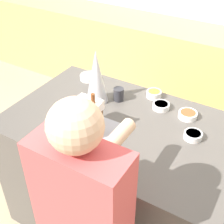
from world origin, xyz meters
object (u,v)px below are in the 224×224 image
(baking_tray, at_px, (86,131))
(candy_bowl_near_tray_right, at_px, (154,94))
(mug, at_px, (119,94))
(candy_bowl_beside_tree, at_px, (89,77))
(candy_bowl_front_corner, at_px, (161,106))
(candy_bowl_center_rear, at_px, (193,135))
(candy_bowl_far_left, at_px, (188,115))
(decorative_tree, at_px, (96,77))
(gingerbread_house, at_px, (86,117))

(baking_tray, height_order, candy_bowl_near_tray_right, candy_bowl_near_tray_right)
(mug, bearing_deg, candy_bowl_beside_tree, 158.47)
(candy_bowl_near_tray_right, xyz_separation_m, candy_bowl_front_corner, (0.10, -0.10, -0.00))
(candy_bowl_center_rear, xyz_separation_m, candy_bowl_beside_tree, (-0.91, 0.26, -0.00))
(candy_bowl_beside_tree, height_order, candy_bowl_far_left, candy_bowl_far_left)
(candy_bowl_beside_tree, xyz_separation_m, candy_bowl_far_left, (0.81, -0.08, 0.00))
(decorative_tree, height_order, candy_bowl_center_rear, decorative_tree)
(candy_bowl_center_rear, bearing_deg, candy_bowl_front_corner, 147.07)
(gingerbread_house, distance_m, candy_bowl_front_corner, 0.54)
(baking_tray, xyz_separation_m, candy_bowl_center_rear, (0.57, 0.27, 0.02))
(gingerbread_house, relative_size, mug, 2.85)
(mug, bearing_deg, gingerbread_house, -89.36)
(gingerbread_house, relative_size, candy_bowl_near_tray_right, 2.50)
(candy_bowl_near_tray_right, xyz_separation_m, mug, (-0.19, -0.16, 0.02))
(baking_tray, height_order, candy_bowl_center_rear, candy_bowl_center_rear)
(candy_bowl_beside_tree, distance_m, mug, 0.36)
(baking_tray, relative_size, mug, 4.91)
(gingerbread_house, bearing_deg, baking_tray, -145.93)
(gingerbread_house, bearing_deg, decorative_tree, 112.07)
(gingerbread_house, bearing_deg, candy_bowl_far_left, 43.58)
(baking_tray, xyz_separation_m, decorative_tree, (-0.13, 0.31, 0.18))
(candy_bowl_near_tray_right, height_order, candy_bowl_far_left, candy_bowl_near_tray_right)
(candy_bowl_front_corner, xyz_separation_m, mug, (-0.29, -0.06, 0.02))
(candy_bowl_near_tray_right, bearing_deg, candy_bowl_beside_tree, -177.09)
(baking_tray, distance_m, decorative_tree, 0.39)
(gingerbread_house, height_order, mug, gingerbread_house)
(decorative_tree, bearing_deg, candy_bowl_front_corner, 18.35)
(decorative_tree, relative_size, candy_bowl_near_tray_right, 3.63)
(gingerbread_house, bearing_deg, candy_bowl_near_tray_right, 71.30)
(candy_bowl_center_rear, bearing_deg, baking_tray, -154.60)
(baking_tray, bearing_deg, gingerbread_house, 34.07)
(decorative_tree, distance_m, mug, 0.20)
(candy_bowl_near_tray_right, bearing_deg, candy_bowl_far_left, -20.28)
(decorative_tree, relative_size, candy_bowl_center_rear, 3.48)
(gingerbread_house, bearing_deg, candy_bowl_center_rear, 25.39)
(baking_tray, distance_m, candy_bowl_center_rear, 0.63)
(candy_bowl_beside_tree, distance_m, candy_bowl_front_corner, 0.63)
(candy_bowl_far_left, bearing_deg, candy_bowl_beside_tree, 174.49)
(decorative_tree, xyz_separation_m, candy_bowl_far_left, (0.60, 0.13, -0.17))
(gingerbread_house, xyz_separation_m, candy_bowl_center_rear, (0.57, 0.27, -0.09))
(gingerbread_house, relative_size, candy_bowl_center_rear, 2.40)
(baking_tray, height_order, mug, mug)
(gingerbread_house, distance_m, candy_bowl_beside_tree, 0.63)
(candy_bowl_center_rear, distance_m, candy_bowl_front_corner, 0.34)
(decorative_tree, bearing_deg, candy_bowl_beside_tree, 134.83)
(gingerbread_house, distance_m, candy_bowl_far_left, 0.66)
(candy_bowl_far_left, bearing_deg, decorative_tree, -167.33)
(candy_bowl_far_left, bearing_deg, candy_bowl_center_rear, -61.90)
(candy_bowl_near_tray_right, xyz_separation_m, candy_bowl_center_rear, (0.38, -0.28, -0.00))
(candy_bowl_near_tray_right, bearing_deg, gingerbread_house, -108.70)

